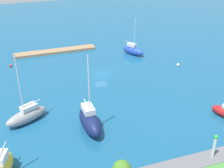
{
  "coord_description": "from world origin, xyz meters",
  "views": [
    {
      "loc": [
        17.08,
        57.31,
        29.47
      ],
      "look_at": [
        0.0,
        7.8,
        1.5
      ],
      "focal_mm": 47.15,
      "sensor_mm": 36.0,
      "label": 1
    }
  ],
  "objects_px": {
    "pier_dock": "(55,51)",
    "sailboat_gray_near_pier": "(27,115)",
    "harbor_beacon": "(215,144)",
    "sailboat_navy_east_end": "(90,121)",
    "sailboat_blue_mid_basin": "(133,50)",
    "mooring_buoy_white": "(178,65)",
    "mooring_buoy_red": "(11,66)"
  },
  "relations": [
    {
      "from": "pier_dock",
      "to": "sailboat_gray_near_pier",
      "type": "xyz_separation_m",
      "value": [
        9.7,
        30.17,
        0.99
      ]
    },
    {
      "from": "harbor_beacon",
      "to": "pier_dock",
      "type": "bearing_deg",
      "value": -74.33
    },
    {
      "from": "harbor_beacon",
      "to": "sailboat_navy_east_end",
      "type": "distance_m",
      "value": 19.4
    },
    {
      "from": "harbor_beacon",
      "to": "sailboat_gray_near_pier",
      "type": "height_order",
      "value": "sailboat_gray_near_pier"
    },
    {
      "from": "sailboat_blue_mid_basin",
      "to": "mooring_buoy_white",
      "type": "distance_m",
      "value": 12.77
    },
    {
      "from": "sailboat_navy_east_end",
      "to": "mooring_buoy_white",
      "type": "relative_size",
      "value": 18.64
    },
    {
      "from": "harbor_beacon",
      "to": "sailboat_blue_mid_basin",
      "type": "xyz_separation_m",
      "value": [
        -5.27,
        -41.01,
        -2.33
      ]
    },
    {
      "from": "sailboat_gray_near_pier",
      "to": "mooring_buoy_white",
      "type": "bearing_deg",
      "value": 172.1
    },
    {
      "from": "pier_dock",
      "to": "sailboat_navy_east_end",
      "type": "height_order",
      "value": "sailboat_navy_east_end"
    },
    {
      "from": "sailboat_navy_east_end",
      "to": "mooring_buoy_white",
      "type": "xyz_separation_m",
      "value": [
        -26.57,
        -17.24,
        -1.36
      ]
    },
    {
      "from": "pier_dock",
      "to": "mooring_buoy_red",
      "type": "relative_size",
      "value": 34.62
    },
    {
      "from": "sailboat_navy_east_end",
      "to": "mooring_buoy_white",
      "type": "height_order",
      "value": "sailboat_navy_east_end"
    },
    {
      "from": "sailboat_blue_mid_basin",
      "to": "pier_dock",
      "type": "bearing_deg",
      "value": -143.61
    },
    {
      "from": "mooring_buoy_white",
      "to": "harbor_beacon",
      "type": "bearing_deg",
      "value": 67.58
    },
    {
      "from": "sailboat_gray_near_pier",
      "to": "sailboat_blue_mid_basin",
      "type": "xyz_separation_m",
      "value": [
        -28.75,
        -22.05,
        -0.1
      ]
    },
    {
      "from": "pier_dock",
      "to": "sailboat_blue_mid_basin",
      "type": "xyz_separation_m",
      "value": [
        -19.05,
        8.12,
        0.89
      ]
    },
    {
      "from": "sailboat_navy_east_end",
      "to": "sailboat_blue_mid_basin",
      "type": "xyz_separation_m",
      "value": [
        -19.2,
        -27.63,
        -0.52
      ]
    },
    {
      "from": "harbor_beacon",
      "to": "sailboat_gray_near_pier",
      "type": "relative_size",
      "value": 0.29
    },
    {
      "from": "sailboat_navy_east_end",
      "to": "mooring_buoy_red",
      "type": "height_order",
      "value": "sailboat_navy_east_end"
    },
    {
      "from": "sailboat_gray_near_pier",
      "to": "sailboat_navy_east_end",
      "type": "distance_m",
      "value": 11.07
    },
    {
      "from": "harbor_beacon",
      "to": "sailboat_navy_east_end",
      "type": "bearing_deg",
      "value": -43.84
    },
    {
      "from": "mooring_buoy_white",
      "to": "pier_dock",
      "type": "bearing_deg",
      "value": -35.03
    },
    {
      "from": "sailboat_blue_mid_basin",
      "to": "mooring_buoy_red",
      "type": "xyz_separation_m",
      "value": [
        30.62,
        -2.34,
        -0.89
      ]
    },
    {
      "from": "sailboat_blue_mid_basin",
      "to": "mooring_buoy_white",
      "type": "xyz_separation_m",
      "value": [
        -7.36,
        10.39,
        -0.84
      ]
    },
    {
      "from": "pier_dock",
      "to": "sailboat_blue_mid_basin",
      "type": "height_order",
      "value": "sailboat_blue_mid_basin"
    },
    {
      "from": "sailboat_navy_east_end",
      "to": "sailboat_blue_mid_basin",
      "type": "height_order",
      "value": "sailboat_navy_east_end"
    },
    {
      "from": "sailboat_blue_mid_basin",
      "to": "harbor_beacon",
      "type": "bearing_deg",
      "value": -37.84
    },
    {
      "from": "sailboat_gray_near_pier",
      "to": "sailboat_navy_east_end",
      "type": "relative_size",
      "value": 0.95
    },
    {
      "from": "mooring_buoy_red",
      "to": "mooring_buoy_white",
      "type": "bearing_deg",
      "value": 161.47
    },
    {
      "from": "pier_dock",
      "to": "sailboat_gray_near_pier",
      "type": "distance_m",
      "value": 31.71
    },
    {
      "from": "sailboat_gray_near_pier",
      "to": "sailboat_blue_mid_basin",
      "type": "relative_size",
      "value": 1.32
    },
    {
      "from": "sailboat_navy_east_end",
      "to": "mooring_buoy_red",
      "type": "relative_size",
      "value": 21.6
    }
  ]
}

